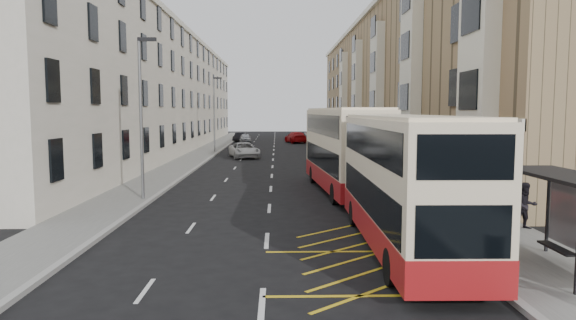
{
  "coord_description": "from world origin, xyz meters",
  "views": [
    {
      "loc": [
        0.36,
        -13.73,
        4.56
      ],
      "look_at": [
        0.82,
        7.21,
        2.54
      ],
      "focal_mm": 32.0,
      "sensor_mm": 36.0,
      "label": 1
    }
  ],
  "objects_px": {
    "car_dark": "(240,137)",
    "car_red": "(296,137)",
    "street_lamp_far": "(215,110)",
    "double_decker_front": "(404,182)",
    "white_van": "(244,150)",
    "bus_shelter": "(576,202)",
    "street_lamp_near": "(142,109)",
    "double_decker_rear": "(344,150)",
    "car_silver": "(245,138)",
    "pedestrian_far": "(472,205)",
    "pedestrian_mid": "(526,206)"
  },
  "relations": [
    {
      "from": "double_decker_rear",
      "to": "car_red",
      "type": "xyz_separation_m",
      "value": [
        -1.07,
        44.41,
        -1.61
      ]
    },
    {
      "from": "street_lamp_near",
      "to": "white_van",
      "type": "height_order",
      "value": "street_lamp_near"
    },
    {
      "from": "street_lamp_near",
      "to": "car_red",
      "type": "distance_m",
      "value": 48.25
    },
    {
      "from": "pedestrian_mid",
      "to": "pedestrian_far",
      "type": "bearing_deg",
      "value": 153.28
    },
    {
      "from": "double_decker_rear",
      "to": "pedestrian_far",
      "type": "relative_size",
      "value": 7.75
    },
    {
      "from": "white_van",
      "to": "car_red",
      "type": "bearing_deg",
      "value": 61.62
    },
    {
      "from": "bus_shelter",
      "to": "car_red",
      "type": "xyz_separation_m",
      "value": [
        -5.3,
        59.56,
        -1.35
      ]
    },
    {
      "from": "bus_shelter",
      "to": "car_silver",
      "type": "distance_m",
      "value": 60.73
    },
    {
      "from": "street_lamp_far",
      "to": "bus_shelter",
      "type": "bearing_deg",
      "value": -70.88
    },
    {
      "from": "street_lamp_near",
      "to": "pedestrian_mid",
      "type": "height_order",
      "value": "street_lamp_near"
    },
    {
      "from": "street_lamp_near",
      "to": "white_van",
      "type": "distance_m",
      "value": 24.74
    },
    {
      "from": "street_lamp_far",
      "to": "white_van",
      "type": "bearing_deg",
      "value": -58.83
    },
    {
      "from": "pedestrian_far",
      "to": "car_dark",
      "type": "distance_m",
      "value": 59.09
    },
    {
      "from": "street_lamp_near",
      "to": "double_decker_front",
      "type": "relative_size",
      "value": 0.72
    },
    {
      "from": "bus_shelter",
      "to": "car_dark",
      "type": "distance_m",
      "value": 65.15
    },
    {
      "from": "double_decker_front",
      "to": "double_decker_rear",
      "type": "distance_m",
      "value": 12.0
    },
    {
      "from": "street_lamp_far",
      "to": "pedestrian_far",
      "type": "xyz_separation_m",
      "value": [
        14.26,
        -36.3,
        -3.71
      ]
    },
    {
      "from": "double_decker_rear",
      "to": "white_van",
      "type": "relative_size",
      "value": 2.27
    },
    {
      "from": "double_decker_rear",
      "to": "white_van",
      "type": "distance_m",
      "value": 22.58
    },
    {
      "from": "street_lamp_far",
      "to": "double_decker_rear",
      "type": "relative_size",
      "value": 0.67
    },
    {
      "from": "double_decker_front",
      "to": "white_van",
      "type": "relative_size",
      "value": 2.11
    },
    {
      "from": "street_lamp_near",
      "to": "pedestrian_mid",
      "type": "bearing_deg",
      "value": -23.82
    },
    {
      "from": "car_dark",
      "to": "car_red",
      "type": "bearing_deg",
      "value": -17.83
    },
    {
      "from": "pedestrian_mid",
      "to": "car_red",
      "type": "bearing_deg",
      "value": 94.02
    },
    {
      "from": "bus_shelter",
      "to": "street_lamp_near",
      "type": "distance_m",
      "value": 19.38
    },
    {
      "from": "bus_shelter",
      "to": "street_lamp_near",
      "type": "xyz_separation_m",
      "value": [
        -14.69,
        12.39,
        2.5
      ]
    },
    {
      "from": "street_lamp_near",
      "to": "car_red",
      "type": "xyz_separation_m",
      "value": [
        9.4,
        47.17,
        -3.85
      ]
    },
    {
      "from": "double_decker_front",
      "to": "white_van",
      "type": "bearing_deg",
      "value": 103.06
    },
    {
      "from": "pedestrian_mid",
      "to": "white_van",
      "type": "relative_size",
      "value": 0.33
    },
    {
      "from": "double_decker_rear",
      "to": "car_dark",
      "type": "height_order",
      "value": "double_decker_rear"
    },
    {
      "from": "street_lamp_far",
      "to": "pedestrian_far",
      "type": "height_order",
      "value": "street_lamp_far"
    },
    {
      "from": "street_lamp_near",
      "to": "double_decker_rear",
      "type": "distance_m",
      "value": 11.05
    },
    {
      "from": "car_silver",
      "to": "car_dark",
      "type": "bearing_deg",
      "value": 99.08
    },
    {
      "from": "car_silver",
      "to": "pedestrian_far",
      "type": "bearing_deg",
      "value": -82.29
    },
    {
      "from": "pedestrian_mid",
      "to": "pedestrian_far",
      "type": "relative_size",
      "value": 1.13
    },
    {
      "from": "car_dark",
      "to": "pedestrian_far",
      "type": "bearing_deg",
      "value": -68.26
    },
    {
      "from": "pedestrian_far",
      "to": "car_silver",
      "type": "bearing_deg",
      "value": -60.79
    },
    {
      "from": "pedestrian_mid",
      "to": "car_red",
      "type": "relative_size",
      "value": 0.32
    },
    {
      "from": "bus_shelter",
      "to": "car_dark",
      "type": "bearing_deg",
      "value": 102.0
    },
    {
      "from": "bus_shelter",
      "to": "double_decker_rear",
      "type": "height_order",
      "value": "double_decker_rear"
    },
    {
      "from": "pedestrian_mid",
      "to": "car_silver",
      "type": "bearing_deg",
      "value": 101.36
    },
    {
      "from": "bus_shelter",
      "to": "car_dark",
      "type": "xyz_separation_m",
      "value": [
        -13.54,
        63.71,
        -1.5
      ]
    },
    {
      "from": "street_lamp_far",
      "to": "car_red",
      "type": "distance_m",
      "value": 19.94
    },
    {
      "from": "pedestrian_far",
      "to": "car_silver",
      "type": "distance_m",
      "value": 54.66
    },
    {
      "from": "street_lamp_near",
      "to": "car_silver",
      "type": "height_order",
      "value": "street_lamp_near"
    },
    {
      "from": "car_dark",
      "to": "car_silver",
      "type": "bearing_deg",
      "value": -66.99
    },
    {
      "from": "car_red",
      "to": "street_lamp_far",
      "type": "bearing_deg",
      "value": 48.64
    },
    {
      "from": "car_silver",
      "to": "street_lamp_near",
      "type": "bearing_deg",
      "value": -97.72
    },
    {
      "from": "street_lamp_far",
      "to": "car_dark",
      "type": "relative_size",
      "value": 2.08
    },
    {
      "from": "street_lamp_far",
      "to": "car_dark",
      "type": "height_order",
      "value": "street_lamp_far"
    }
  ]
}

